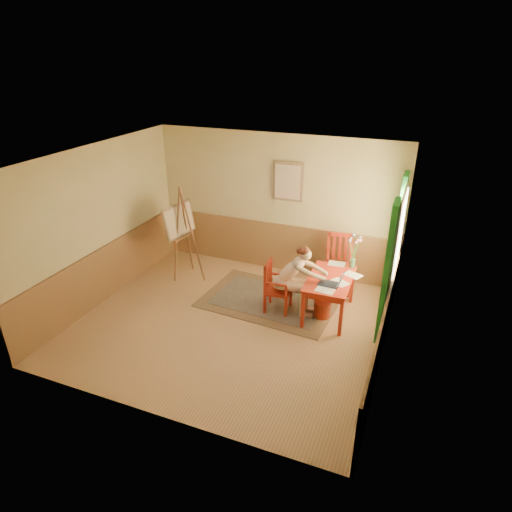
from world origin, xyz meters
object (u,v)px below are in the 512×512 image
at_px(chair_back, 339,263).
at_px(table, 330,283).
at_px(figure, 294,277).
at_px(easel, 181,224).
at_px(chair_left, 276,287).
at_px(laptop, 333,283).

bearing_deg(chair_back, table, -87.45).
bearing_deg(figure, table, 14.86).
height_order(chair_back, easel, easel).
bearing_deg(chair_back, chair_left, -126.66).
bearing_deg(laptop, easel, 169.27).
relative_size(table, easel, 0.65).
relative_size(figure, easel, 0.68).
relative_size(chair_back, figure, 0.86).
height_order(chair_left, easel, easel).
relative_size(chair_left, chair_back, 0.84).
height_order(table, figure, figure).
xyz_separation_m(table, easel, (-3.07, 0.37, 0.49)).
distance_m(table, chair_back, 0.97).
bearing_deg(chair_left, figure, 6.50).
bearing_deg(laptop, figure, 173.77).
xyz_separation_m(laptop, easel, (-3.16, 0.60, 0.35)).
xyz_separation_m(chair_back, easel, (-3.03, -0.59, 0.57)).
relative_size(chair_left, laptop, 2.31).
relative_size(chair_left, easel, 0.49).
bearing_deg(chair_back, laptop, -83.57).
bearing_deg(chair_back, figure, -115.76).
distance_m(table, easel, 3.13).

